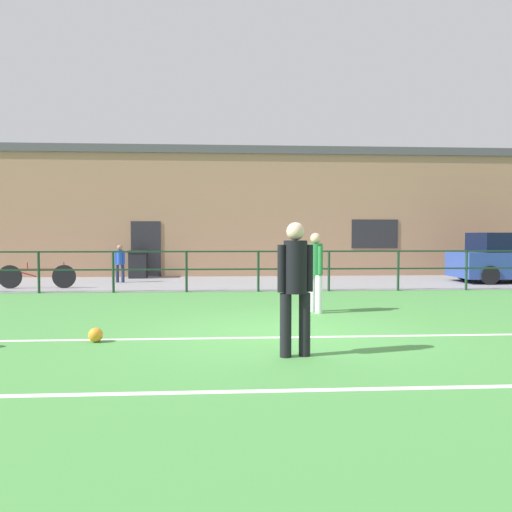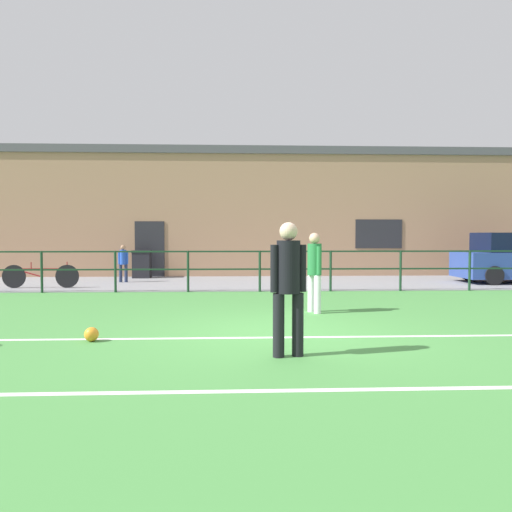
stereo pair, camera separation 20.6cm
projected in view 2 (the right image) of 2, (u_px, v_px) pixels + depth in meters
ground at (279, 335)px, 8.01m from camera, size 60.00×44.00×0.04m
field_line_touchline at (281, 337)px, 7.73m from camera, size 36.00×0.11×0.00m
field_line_hash at (305, 390)px, 5.10m from camera, size 36.00×0.11×0.00m
pavement_strip at (256, 283)px, 16.49m from camera, size 48.00×5.00×0.02m
perimeter_fence at (260, 265)px, 13.96m from camera, size 36.07×0.07×1.15m
clubhouse_facade at (252, 213)px, 20.08m from camera, size 28.00×2.56×4.95m
player_goalkeeper at (288, 281)px, 6.48m from camera, size 0.47×0.31×1.75m
player_striker at (314, 267)px, 10.17m from camera, size 0.29×0.42×1.63m
soccer_ball_spare at (91, 334)px, 7.44m from camera, size 0.21×0.21×0.21m
spectator_child at (123, 261)px, 16.55m from camera, size 0.34×0.22×1.24m
bicycle_parked_0 at (40, 276)px, 14.76m from camera, size 2.23×0.04×0.77m
trash_bin_0 at (142, 264)px, 18.23m from camera, size 0.66×0.56×1.00m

